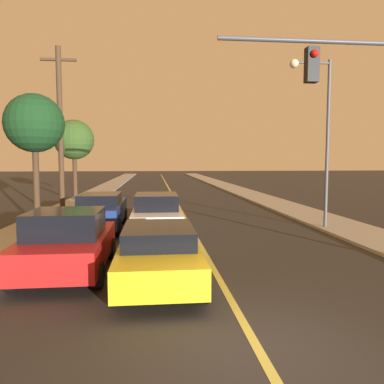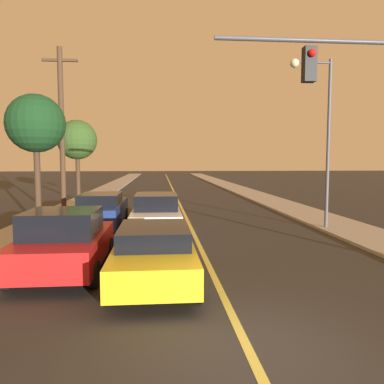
% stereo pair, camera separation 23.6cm
% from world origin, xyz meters
% --- Properties ---
extents(ground_plane, '(200.00, 200.00, 0.00)m').
position_xyz_m(ground_plane, '(0.00, 0.00, 0.00)').
color(ground_plane, '#2D2B28').
extents(road_surface, '(10.48, 80.00, 0.01)m').
position_xyz_m(road_surface, '(0.00, 36.00, 0.01)').
color(road_surface, '#2D2B28').
rests_on(road_surface, ground).
extents(sidewalk_left, '(2.50, 80.00, 0.12)m').
position_xyz_m(sidewalk_left, '(-6.49, 36.00, 0.06)').
color(sidewalk_left, '#9E998E').
rests_on(sidewalk_left, ground).
extents(sidewalk_right, '(2.50, 80.00, 0.12)m').
position_xyz_m(sidewalk_right, '(6.49, 36.00, 0.06)').
color(sidewalk_right, '#9E998E').
rests_on(sidewalk_right, ground).
extents(car_near_lane_front, '(1.95, 4.80, 1.36)m').
position_xyz_m(car_near_lane_front, '(-1.47, 3.47, 0.73)').
color(car_near_lane_front, gold).
rests_on(car_near_lane_front, ground).
extents(car_near_lane_second, '(1.96, 4.94, 1.59)m').
position_xyz_m(car_near_lane_second, '(-1.47, 9.38, 0.80)').
color(car_near_lane_second, white).
rests_on(car_near_lane_second, ground).
extents(car_outer_lane_front, '(2.09, 4.09, 1.64)m').
position_xyz_m(car_outer_lane_front, '(-3.77, 4.30, 0.81)').
color(car_outer_lane_front, red).
rests_on(car_outer_lane_front, ground).
extents(car_outer_lane_second, '(1.91, 5.12, 1.53)m').
position_xyz_m(car_outer_lane_second, '(-3.77, 10.46, 0.81)').
color(car_outer_lane_second, navy).
rests_on(car_outer_lane_second, ground).
extents(traffic_signal_mast, '(5.65, 0.42, 6.12)m').
position_xyz_m(traffic_signal_mast, '(4.29, 4.29, 4.33)').
color(traffic_signal_mast, '#47474C').
rests_on(traffic_signal_mast, ground).
extents(streetlamp_right, '(1.75, 0.36, 6.85)m').
position_xyz_m(streetlamp_right, '(5.18, 9.52, 4.53)').
color(streetlamp_right, '#47474C').
rests_on(streetlamp_right, ground).
extents(utility_pole_left, '(1.60, 0.24, 7.95)m').
position_xyz_m(utility_pole_left, '(-5.84, 12.60, 4.26)').
color(utility_pole_left, '#422D1E').
rests_on(utility_pole_left, ground).
extents(tree_left_near, '(2.50, 2.50, 5.62)m').
position_xyz_m(tree_left_near, '(-6.62, 11.38, 4.44)').
color(tree_left_near, '#3D2B1C').
rests_on(tree_left_near, ground).
extents(tree_left_far, '(2.81, 2.81, 5.66)m').
position_xyz_m(tree_left_far, '(-7.17, 22.08, 4.34)').
color(tree_left_far, '#3D2B1C').
rests_on(tree_left_far, ground).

